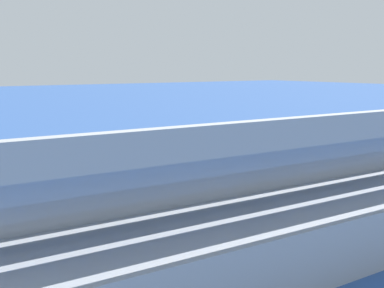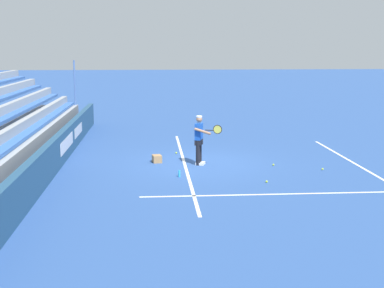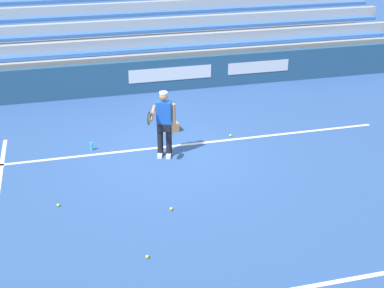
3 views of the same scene
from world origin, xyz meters
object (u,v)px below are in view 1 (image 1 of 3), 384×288
at_px(tennis_ball_far_right, 169,154).
at_px(tennis_ball_toward_net, 167,185).
at_px(ball_box_cardboard, 221,181).
at_px(tennis_ball_stray_back, 173,162).
at_px(tennis_player, 205,149).
at_px(tennis_ball_midcourt, 233,158).
at_px(water_bottle, 260,170).

distance_m(tennis_ball_far_right, tennis_ball_toward_net, 5.70).
relative_size(ball_box_cardboard, tennis_ball_stray_back, 6.06).
height_order(tennis_player, tennis_ball_stray_back, tennis_player).
distance_m(tennis_ball_midcourt, water_bottle, 2.76).
bearing_deg(tennis_ball_midcourt, water_bottle, -109.47).
distance_m(tennis_player, water_bottle, 2.09).
distance_m(tennis_ball_toward_net, water_bottle, 3.76).
height_order(tennis_ball_midcourt, water_bottle, water_bottle).
relative_size(tennis_ball_far_right, tennis_ball_toward_net, 1.00).
distance_m(ball_box_cardboard, water_bottle, 2.35).
bearing_deg(tennis_ball_midcourt, tennis_ball_stray_back, 162.22).
bearing_deg(tennis_player, tennis_ball_midcourt, 33.90).
xyz_separation_m(tennis_ball_far_right, water_bottle, (0.61, -4.83, 0.08)).
bearing_deg(tennis_ball_toward_net, tennis_ball_stray_back, 53.93).
xyz_separation_m(tennis_ball_midcourt, tennis_ball_far_right, (-1.53, 2.23, 0.00)).
distance_m(tennis_player, tennis_ball_midcourt, 3.35).
height_order(tennis_ball_midcourt, tennis_ball_toward_net, same).
relative_size(ball_box_cardboard, water_bottle, 1.82).
height_order(tennis_ball_far_right, tennis_ball_toward_net, same).
bearing_deg(tennis_ball_stray_back, tennis_ball_far_right, 62.46).
xyz_separation_m(tennis_player, tennis_ball_midcourt, (2.68, 1.80, -0.86)).
relative_size(ball_box_cardboard, tennis_ball_far_right, 6.06).
relative_size(tennis_player, tennis_ball_toward_net, 25.98).
xyz_separation_m(ball_box_cardboard, tennis_ball_midcourt, (3.17, 3.28, -0.10)).
bearing_deg(water_bottle, tennis_ball_stray_back, 112.49).
xyz_separation_m(tennis_ball_toward_net, water_bottle, (3.76, -0.08, 0.08)).
distance_m(tennis_ball_midcourt, tennis_ball_far_right, 2.70).
distance_m(tennis_ball_midcourt, tennis_ball_stray_back, 2.42).
distance_m(ball_box_cardboard, tennis_ball_toward_net, 1.69).
relative_size(tennis_player, ball_box_cardboard, 4.29).
distance_m(tennis_ball_far_right, water_bottle, 4.87).
bearing_deg(tennis_ball_midcourt, ball_box_cardboard, -133.98).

